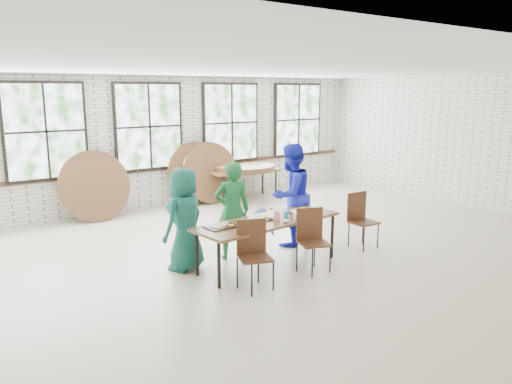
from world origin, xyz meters
TOP-DOWN VIEW (x-y plane):
  - room at (0.00, 4.44)m, footprint 12.00×12.00m
  - dining_table at (-0.21, -0.20)m, footprint 2.46×0.99m
  - chair_near_left at (-0.88, -0.74)m, footprint 0.53×0.52m
  - chair_near_right at (0.21, -0.72)m, footprint 0.54×0.53m
  - chair_spare at (1.69, -0.35)m, footprint 0.45×0.43m
  - adult_teal at (-1.29, 0.45)m, footprint 0.90×0.76m
  - adult_green at (-0.43, 0.45)m, footprint 0.68×0.57m
  - toddler at (0.13, 0.45)m, footprint 0.56×0.44m
  - adult_blue at (0.78, 0.45)m, footprint 0.98×0.83m
  - storage_table at (2.25, 3.95)m, footprint 1.84×0.85m
  - tabletop_clutter at (-0.13, -0.23)m, footprint 1.97×0.60m
  - round_tops_stacked at (2.25, 3.95)m, footprint 1.50×1.50m
  - round_tops_leaning at (0.37, 4.17)m, footprint 4.31×0.45m

SIDE VIEW (x-z plane):
  - toddler at x=0.13m, z-range 0.00..0.76m
  - chair_near_left at x=-0.88m, z-range 0.08..1.03m
  - chair_near_right at x=0.21m, z-range 0.08..1.03m
  - chair_spare at x=1.69m, z-range 0.08..1.03m
  - storage_table at x=2.25m, z-range 0.32..1.06m
  - dining_table at x=-0.21m, z-range 0.32..1.06m
  - round_tops_leaning at x=0.37m, z-range -0.01..1.48m
  - tabletop_clutter at x=-0.13m, z-range 0.71..0.82m
  - adult_teal at x=-1.29m, z-range 0.00..1.56m
  - adult_green at x=-0.43m, z-range 0.00..1.59m
  - round_tops_stacked at x=2.25m, z-range 0.74..0.87m
  - adult_blue at x=0.78m, z-range 0.00..1.79m
  - room at x=0.00m, z-range -4.17..7.83m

